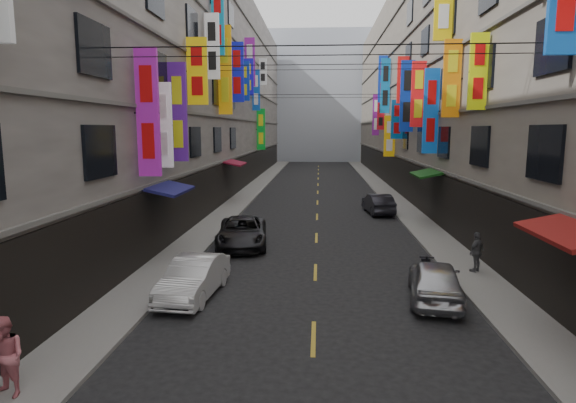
# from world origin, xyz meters

# --- Properties ---
(sidewalk_left) EXTENTS (2.00, 90.00, 0.12)m
(sidewalk_left) POSITION_xyz_m (-6.00, 42.00, 0.06)
(sidewalk_left) COLOR slate
(sidewalk_left) RESTS_ON ground
(sidewalk_right) EXTENTS (2.00, 90.00, 0.12)m
(sidewalk_right) POSITION_xyz_m (6.00, 42.00, 0.06)
(sidewalk_right) COLOR slate
(sidewalk_right) RESTS_ON ground
(building_row_left) EXTENTS (10.14, 90.00, 19.00)m
(building_row_left) POSITION_xyz_m (-11.99, 42.00, 9.49)
(building_row_left) COLOR gray
(building_row_left) RESTS_ON ground
(building_row_right) EXTENTS (10.14, 90.00, 19.00)m
(building_row_right) POSITION_xyz_m (11.99, 42.00, 9.49)
(building_row_right) COLOR gray
(building_row_right) RESTS_ON ground
(haze_block) EXTENTS (18.00, 8.00, 22.00)m
(haze_block) POSITION_xyz_m (0.00, 92.00, 11.00)
(haze_block) COLOR #A4AAB7
(haze_block) RESTS_ON ground
(shop_signage) EXTENTS (14.00, 55.00, 12.05)m
(shop_signage) POSITION_xyz_m (-0.02, 34.74, 9.10)
(shop_signage) COLOR #0E23A4
(shop_signage) RESTS_ON ground
(street_awnings) EXTENTS (13.99, 35.20, 0.41)m
(street_awnings) POSITION_xyz_m (-1.26, 26.00, 3.00)
(street_awnings) COLOR #155219
(street_awnings) RESTS_ON ground
(overhead_cables) EXTENTS (14.00, 38.04, 1.24)m
(overhead_cables) POSITION_xyz_m (0.00, 30.00, 8.80)
(overhead_cables) COLOR black
(overhead_cables) RESTS_ON ground
(lane_markings) EXTENTS (0.12, 80.20, 0.01)m
(lane_markings) POSITION_xyz_m (0.00, 39.00, 0.00)
(lane_markings) COLOR gold
(lane_markings) RESTS_ON ground
(scooter_far_right) EXTENTS (0.61, 1.79, 1.14)m
(scooter_far_right) POSITION_xyz_m (4.02, 23.14, 0.44)
(scooter_far_right) COLOR black
(scooter_far_right) RESTS_ON ground
(car_left_mid) EXTENTS (1.74, 4.12, 1.32)m
(car_left_mid) POSITION_xyz_m (-4.00, 20.95, 0.66)
(car_left_mid) COLOR silver
(car_left_mid) RESTS_ON ground
(car_left_far) EXTENTS (2.83, 5.15, 1.37)m
(car_left_far) POSITION_xyz_m (-3.51, 27.99, 0.68)
(car_left_far) COLOR black
(car_left_far) RESTS_ON ground
(car_right_mid) EXTENTS (2.20, 4.20, 1.36)m
(car_right_mid) POSITION_xyz_m (3.88, 21.09, 0.68)
(car_right_mid) COLOR #B3B3B8
(car_right_mid) RESTS_ON ground
(car_right_far) EXTENTS (1.87, 4.19, 1.33)m
(car_right_far) POSITION_xyz_m (4.00, 37.43, 0.67)
(car_right_far) COLOR #24242B
(car_right_far) RESTS_ON ground
(pedestrian_lfar) EXTENTS (0.95, 0.79, 1.67)m
(pedestrian_lfar) POSITION_xyz_m (-6.18, 14.58, 0.96)
(pedestrian_lfar) COLOR #DA737D
(pedestrian_lfar) RESTS_ON sidewalk_left
(pedestrian_rfar) EXTENTS (1.01, 1.00, 1.55)m
(pedestrian_rfar) POSITION_xyz_m (6.13, 24.09, 0.89)
(pedestrian_rfar) COLOR #565658
(pedestrian_rfar) RESTS_ON sidewalk_right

